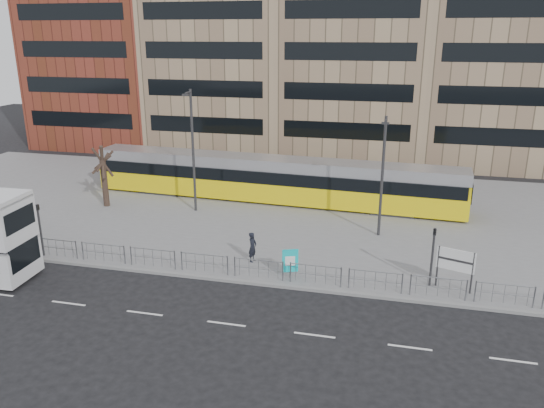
% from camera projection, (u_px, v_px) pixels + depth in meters
% --- Properties ---
extents(ground, '(120.00, 120.00, 0.00)m').
position_uv_depth(ground, '(214.00, 280.00, 27.91)').
color(ground, black).
rests_on(ground, ground).
extents(plaza, '(64.00, 24.00, 0.15)m').
position_uv_depth(plaza, '(269.00, 209.00, 38.98)').
color(plaza, slate).
rests_on(plaza, ground).
extents(kerb, '(64.00, 0.25, 0.17)m').
position_uv_depth(kerb, '(214.00, 279.00, 27.93)').
color(kerb, gray).
rests_on(kerb, ground).
extents(building_row, '(70.40, 18.40, 31.20)m').
position_uv_depth(building_row, '(334.00, 28.00, 55.25)').
color(building_row, maroon).
rests_on(building_row, ground).
extents(pedestrian_barrier, '(32.07, 0.07, 1.10)m').
position_uv_depth(pedestrian_barrier, '(253.00, 263.00, 27.62)').
color(pedestrian_barrier, gray).
rests_on(pedestrian_barrier, plaza).
extents(road_markings, '(62.00, 0.12, 0.01)m').
position_uv_depth(road_markings, '(205.00, 321.00, 23.99)').
color(road_markings, white).
rests_on(road_markings, ground).
extents(tram, '(28.47, 4.28, 3.34)m').
position_uv_depth(tram, '(272.00, 179.00, 40.20)').
color(tram, yellow).
rests_on(tram, plaza).
extents(station_sign, '(1.80, 0.66, 2.15)m').
position_uv_depth(station_sign, '(455.00, 262.00, 26.17)').
color(station_sign, '#2D2D30').
rests_on(station_sign, plaza).
extents(ad_panel, '(0.81, 0.36, 1.58)m').
position_uv_depth(ad_panel, '(290.00, 261.00, 27.65)').
color(ad_panel, '#2D2D30').
rests_on(ad_panel, plaza).
extents(pedestrian, '(0.52, 0.69, 1.71)m').
position_uv_depth(pedestrian, '(253.00, 247.00, 29.65)').
color(pedestrian, black).
rests_on(pedestrian, plaza).
extents(traffic_light_west, '(0.19, 0.22, 3.10)m').
position_uv_depth(traffic_light_west, '(39.00, 223.00, 30.08)').
color(traffic_light_west, '#2D2D30').
rests_on(traffic_light_west, plaza).
extents(traffic_light_east, '(0.17, 0.21, 3.10)m').
position_uv_depth(traffic_light_east, '(433.00, 250.00, 26.42)').
color(traffic_light_east, '#2D2D30').
rests_on(traffic_light_east, plaza).
extents(lamp_post_west, '(0.45, 1.04, 8.65)m').
position_uv_depth(lamp_post_west, '(193.00, 147.00, 36.92)').
color(lamp_post_west, '#2D2D30').
rests_on(lamp_post_west, plaza).
extents(lamp_post_east, '(0.45, 1.04, 7.58)m').
position_uv_depth(lamp_post_east, '(382.00, 172.00, 32.44)').
color(lamp_post_east, '#2D2D30').
rests_on(lamp_post_east, plaza).
extents(bare_tree, '(4.22, 4.22, 6.68)m').
position_uv_depth(bare_tree, '(101.00, 143.00, 37.99)').
color(bare_tree, black).
rests_on(bare_tree, plaza).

